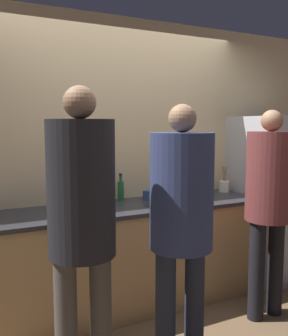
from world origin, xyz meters
TOP-DOWN VIEW (x-y plane):
  - ground_plane at (0.00, 0.00)m, footprint 14.00×14.00m
  - wall_back at (0.00, 0.72)m, footprint 5.20×0.06m
  - counter at (0.00, 0.38)m, footprint 2.46×0.70m
  - refrigerator at (1.56, 0.34)m, footprint 0.61×0.74m
  - person_left at (-0.75, -0.56)m, footprint 0.38×0.38m
  - person_center at (-0.12, -0.60)m, footprint 0.40×0.40m
  - person_right at (0.91, -0.32)m, footprint 0.38×0.38m
  - fruit_bowl at (0.26, 0.18)m, footprint 0.35×0.35m
  - utensil_crock at (1.13, 0.53)m, footprint 0.11×0.11m
  - bottle_green at (-0.02, 0.60)m, footprint 0.06×0.06m
  - cup_blue at (0.22, 0.51)m, footprint 0.09×0.09m
  - cup_black at (-0.33, 0.31)m, footprint 0.08×0.08m
  - potted_plant at (0.75, 0.53)m, footprint 0.16×0.16m

SIDE VIEW (x-z plane):
  - ground_plane at x=0.00m, z-range 0.00..0.00m
  - counter at x=0.00m, z-range 0.00..0.92m
  - refrigerator at x=1.56m, z-range 0.00..1.70m
  - fruit_bowl at x=0.26m, z-range 0.90..1.02m
  - cup_blue at x=0.22m, z-range 0.91..1.01m
  - cup_black at x=-0.33m, z-range 0.91..1.01m
  - utensil_crock at x=1.13m, z-range 0.84..1.11m
  - bottle_green at x=-0.02m, z-range 0.89..1.14m
  - person_right at x=0.91m, z-range 0.19..1.92m
  - potted_plant at x=0.75m, z-range 0.93..1.20m
  - person_center at x=-0.12m, z-range 0.20..1.94m
  - person_left at x=-0.75m, z-range 0.20..2.03m
  - wall_back at x=0.00m, z-range 0.00..2.60m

